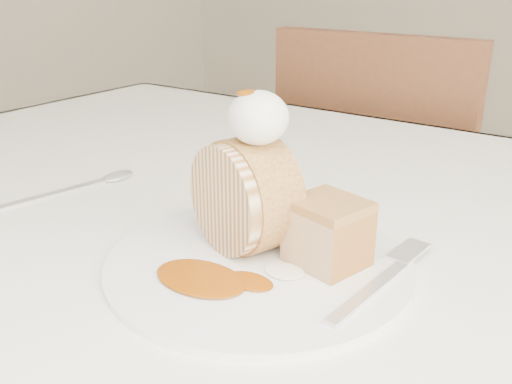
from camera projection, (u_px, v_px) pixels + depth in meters
The scene contains 10 objects.
table at pixel (299, 282), 0.66m from camera, with size 1.40×0.90×0.75m.
chair_far at pixel (382, 204), 1.28m from camera, with size 0.43×0.43×0.89m.
plate at pixel (259, 262), 0.51m from camera, with size 0.27×0.27×0.01m, color white.
roulade_slice at pixel (245, 196), 0.52m from camera, with size 0.10×0.10×0.06m, color beige.
cake_chunk at pixel (328, 237), 0.49m from camera, with size 0.06×0.06×0.05m, color #B58944.
whipped_cream at pixel (258, 118), 0.48m from camera, with size 0.05×0.05×0.05m, color silver.
caramel_drizzle at pixel (251, 86), 0.47m from camera, with size 0.03×0.02×0.01m, color #8B3E05.
caramel_pool at pixel (200, 278), 0.47m from camera, with size 0.09×0.06×0.00m, color #8B3E05, non-canonical shape.
fork at pixel (369, 292), 0.45m from camera, with size 0.02×0.16×0.00m, color silver.
spoon at pixel (53, 194), 0.67m from camera, with size 0.02×0.16×0.00m, color silver.
Camera 1 is at (0.29, -0.30, 1.00)m, focal length 40.00 mm.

